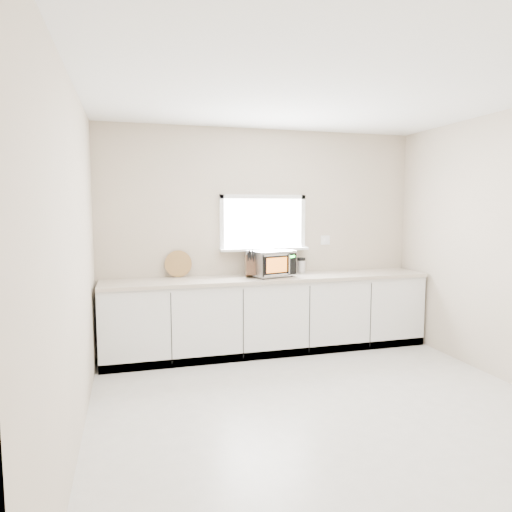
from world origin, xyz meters
name	(u,v)px	position (x,y,z in m)	size (l,w,h in m)	color
ground	(327,410)	(0.00, 0.00, 0.00)	(4.00, 4.00, 0.00)	beige
back_wall	(263,238)	(0.00, 2.00, 1.36)	(4.00, 0.17, 2.70)	#B1A38C
cabinets	(269,315)	(0.00, 1.70, 0.44)	(3.92, 0.60, 0.88)	silver
countertop	(270,278)	(0.00, 1.69, 0.90)	(3.92, 0.64, 0.04)	#B4A794
microwave	(271,263)	(0.02, 1.70, 1.08)	(0.57, 0.50, 0.31)	black
knife_block	(250,265)	(-0.24, 1.68, 1.06)	(0.15, 0.25, 0.33)	#4F351C
cutting_board	(178,264)	(-1.06, 1.94, 1.08)	(0.32, 0.32, 0.02)	#A1763E
coffee_grinder	(301,265)	(0.48, 1.89, 1.02)	(0.12, 0.12, 0.19)	#B7BABF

